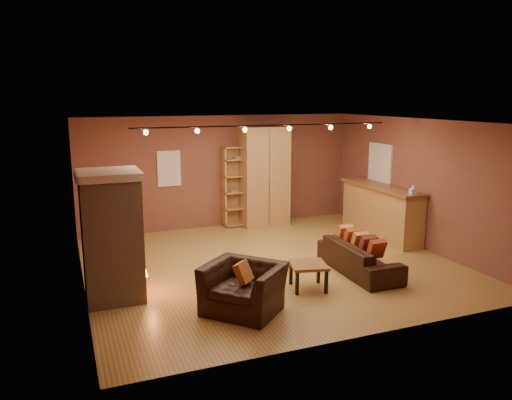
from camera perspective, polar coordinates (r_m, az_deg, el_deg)
name	(u,v)px	position (r m, az deg, el deg)	size (l,w,h in m)	color
floor	(271,264)	(9.96, 1.69, -7.35)	(7.00, 7.00, 0.00)	olive
ceiling	(272,122)	(9.42, 1.80, 8.95)	(7.00, 7.00, 0.00)	brown
back_wall	(220,172)	(12.60, -4.11, 3.25)	(7.00, 0.02, 2.80)	brown
left_wall	(79,210)	(8.84, -19.59, -1.08)	(0.02, 6.50, 2.80)	brown
right_wall	(419,184)	(11.42, 18.11, 1.80)	(0.02, 6.50, 2.80)	brown
fireplace	(112,236)	(8.37, -16.12, -3.97)	(1.01, 0.98, 2.12)	tan
back_window	(169,169)	(12.24, -9.92, 3.56)	(0.56, 0.04, 0.86)	white
bookcase	(238,185)	(12.69, -2.05, 1.67)	(0.83, 0.32, 2.04)	tan
armoire	(264,176)	(12.68, 0.97, 2.72)	(1.24, 0.70, 2.53)	tan
bar_counter	(381,211)	(12.07, 14.10, -1.21)	(0.68, 2.57, 1.23)	tan
tissue_box	(413,190)	(11.02, 17.50, 1.07)	(0.14, 0.14, 0.22)	#97CCF2
right_window	(380,164)	(12.46, 14.00, 3.99)	(0.05, 0.90, 1.00)	white
loveseat	(359,252)	(9.61, 11.73, -5.82)	(0.62, 1.97, 0.80)	black
armchair	(243,280)	(7.74, -1.45, -9.13)	(1.32, 1.34, 1.00)	black
coffee_table	(308,267)	(8.67, 6.00, -7.66)	(0.72, 0.72, 0.45)	brown
track_rail	(267,127)	(9.61, 1.32, 8.33)	(5.20, 0.09, 0.13)	black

